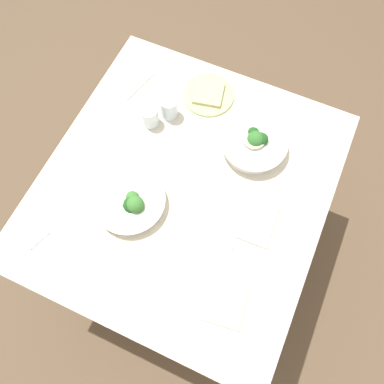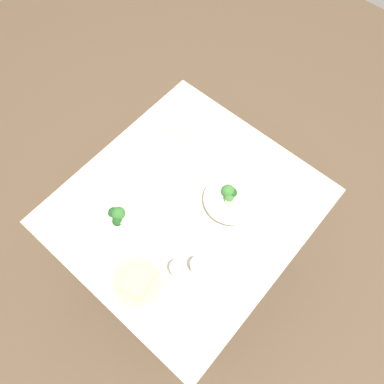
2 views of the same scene
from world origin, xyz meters
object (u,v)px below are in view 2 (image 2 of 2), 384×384
napkin_folded_lower (185,127)px  broccoli_bowl_far (231,199)px  water_glass_side (178,270)px  napkin_folded_upper (141,167)px  bread_side_plate (137,281)px  table_knife_left (274,198)px  fork_by_near_bowl (303,194)px  water_glass_center (198,266)px  fork_by_far_bowl (164,159)px  table_knife_right (198,312)px  broccoli_bowl_near (120,217)px

napkin_folded_lower → broccoli_bowl_far: bearing=68.1°
water_glass_side → napkin_folded_upper: (-0.28, -0.50, -0.04)m
bread_side_plate → table_knife_left: bearing=163.6°
fork_by_near_bowl → broccoli_bowl_far: bearing=158.7°
water_glass_center → fork_by_far_bowl: water_glass_center is taller
table_knife_right → napkin_folded_lower: 0.96m
bread_side_plate → napkin_folded_lower: 0.85m
fork_by_near_bowl → table_knife_right: (0.76, -0.02, -0.00)m
water_glass_center → table_knife_right: (0.14, 0.12, -0.04)m
bread_side_plate → table_knife_left: (-0.73, 0.22, -0.01)m
napkin_folded_lower → water_glass_center: bearing=45.7°
broccoli_bowl_far → table_knife_right: 0.55m
table_knife_right → broccoli_bowl_near: bearing=95.3°
broccoli_bowl_far → napkin_folded_lower: (-0.18, -0.46, -0.03)m
bread_side_plate → napkin_folded_upper: bread_side_plate is taller
fork_by_near_bowl → napkin_folded_lower: 0.70m
water_glass_side → napkin_folded_upper: bearing=-118.8°
fork_by_near_bowl → table_knife_right: bearing=-160.5°
broccoli_bowl_far → water_glass_side: same height
broccoli_bowl_far → table_knife_right: size_ratio=1.44×
fork_by_far_bowl → water_glass_side: bearing=-134.1°
water_glass_center → napkin_folded_lower: (-0.54, -0.55, -0.04)m
fork_by_far_bowl → fork_by_near_bowl: bearing=-68.4°
broccoli_bowl_near → water_glass_center: (-0.06, 0.43, 0.01)m
broccoli_bowl_far → table_knife_left: size_ratio=1.23×
bread_side_plate → napkin_folded_lower: size_ratio=1.32×
broccoli_bowl_near → fork_by_near_bowl: 0.89m
broccoli_bowl_near → table_knife_right: (0.08, 0.55, -0.04)m
napkin_folded_upper → napkin_folded_lower: same height
table_knife_left → table_knife_right: same height
bread_side_plate → table_knife_left: bread_side_plate is taller
fork_by_far_bowl → fork_by_near_bowl: (-0.30, 0.65, 0.00)m
water_glass_center → broccoli_bowl_far: bearing=-164.8°
fork_by_far_bowl → napkin_folded_lower: size_ratio=0.59×
table_knife_right → napkin_folded_upper: (-0.35, -0.68, 0.00)m
broccoli_bowl_far → bread_side_plate: 0.58m
broccoli_bowl_near → napkin_folded_lower: broccoli_bowl_near is taller
bread_side_plate → napkin_folded_lower: bread_side_plate is taller
napkin_folded_lower → napkin_folded_upper: bearing=-0.7°
bread_side_plate → water_glass_center: water_glass_center is taller
fork_by_near_bowl → table_knife_left: same height
fork_by_far_bowl → fork_by_near_bowl: same height
broccoli_bowl_near → napkin_folded_lower: bearing=-168.2°
water_glass_side → table_knife_right: (0.07, 0.18, -0.04)m
fork_by_far_bowl → table_knife_right: 0.78m
fork_by_far_bowl → fork_by_near_bowl: size_ratio=1.06×
fork_by_far_bowl → napkin_folded_upper: size_ratio=0.46×
water_glass_side → table_knife_left: bearing=169.7°
broccoli_bowl_near → napkin_folded_lower: size_ratio=1.60×
broccoli_bowl_far → bread_side_plate: size_ratio=1.24×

